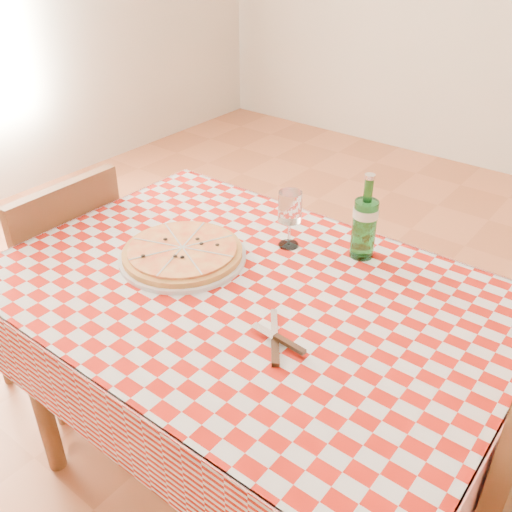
# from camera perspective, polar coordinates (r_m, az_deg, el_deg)

# --- Properties ---
(dining_table) EXTENTS (1.20, 0.80, 0.75)m
(dining_table) POSITION_cam_1_polar(r_m,az_deg,el_deg) (1.50, -0.82, -6.38)
(dining_table) COLOR brown
(dining_table) RESTS_ON ground
(tablecloth) EXTENTS (1.30, 0.90, 0.01)m
(tablecloth) POSITION_cam_1_polar(r_m,az_deg,el_deg) (1.44, -0.85, -3.42)
(tablecloth) COLOR #A6140A
(tablecloth) RESTS_ON dining_table
(chair_far) EXTENTS (0.40, 0.40, 0.87)m
(chair_far) POSITION_cam_1_polar(r_m,az_deg,el_deg) (2.05, -18.80, -2.06)
(chair_far) COLOR brown
(chair_far) RESTS_ON ground
(pizza_plate) EXTENTS (0.44, 0.44, 0.04)m
(pizza_plate) POSITION_cam_1_polar(r_m,az_deg,el_deg) (1.56, -7.36, 0.45)
(pizza_plate) COLOR #D08945
(pizza_plate) RESTS_ON tablecloth
(water_bottle) EXTENTS (0.08, 0.08, 0.24)m
(water_bottle) POSITION_cam_1_polar(r_m,az_deg,el_deg) (1.54, 10.88, 3.88)
(water_bottle) COLOR #1B6C27
(water_bottle) RESTS_ON tablecloth
(wine_glass) EXTENTS (0.08, 0.08, 0.17)m
(wine_glass) POSITION_cam_1_polar(r_m,az_deg,el_deg) (1.58, 3.38, 3.66)
(wine_glass) COLOR silver
(wine_glass) RESTS_ON tablecloth
(cutlery) EXTENTS (0.26, 0.25, 0.02)m
(cutlery) POSITION_cam_1_polar(r_m,az_deg,el_deg) (1.27, 1.90, -8.14)
(cutlery) COLOR silver
(cutlery) RESTS_ON tablecloth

